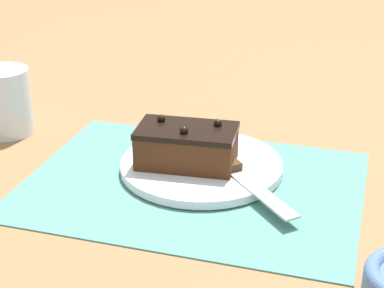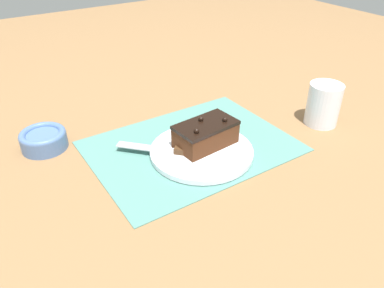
% 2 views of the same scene
% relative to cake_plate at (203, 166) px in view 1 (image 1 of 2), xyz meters
% --- Properties ---
extents(ground_plane, '(3.00, 3.00, 0.00)m').
position_rel_cake_plate_xyz_m(ground_plane, '(-0.00, -0.04, -0.01)').
color(ground_plane, olive).
extents(placemat_woven, '(0.46, 0.34, 0.00)m').
position_rel_cake_plate_xyz_m(placemat_woven, '(-0.00, -0.04, -0.01)').
color(placemat_woven, slate).
rests_on(placemat_woven, ground_plane).
extents(cake_plate, '(0.23, 0.23, 0.01)m').
position_rel_cake_plate_xyz_m(cake_plate, '(0.00, 0.00, 0.00)').
color(cake_plate, white).
rests_on(cake_plate, placemat_woven).
extents(chocolate_cake, '(0.15, 0.09, 0.06)m').
position_rel_cake_plate_xyz_m(chocolate_cake, '(-0.02, -0.01, 0.03)').
color(chocolate_cake, '#472614').
rests_on(chocolate_cake, cake_plate).
extents(serving_knife, '(0.15, 0.16, 0.01)m').
position_rel_cake_plate_xyz_m(serving_knife, '(0.05, -0.02, 0.01)').
color(serving_knife, '#472D19').
rests_on(serving_knife, cake_plate).
extents(drinking_glass, '(0.08, 0.08, 0.11)m').
position_rel_cake_plate_xyz_m(drinking_glass, '(-0.35, 0.05, 0.04)').
color(drinking_glass, white).
rests_on(drinking_glass, ground_plane).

